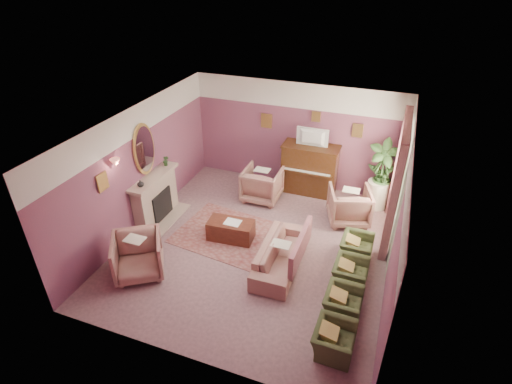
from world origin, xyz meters
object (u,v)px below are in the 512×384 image
(piano, at_px, (310,170))
(floral_armchair_left, at_px, (262,183))
(coffee_table, at_px, (231,230))
(olive_chair_b, at_px, (343,300))
(sofa, at_px, (281,250))
(side_table, at_px, (377,194))
(floral_armchair_right, at_px, (349,204))
(floral_armchair_front, at_px, (138,254))
(olive_chair_c, at_px, (351,270))
(olive_chair_d, at_px, (357,245))
(television, at_px, (312,137))
(olive_chair_a, at_px, (334,336))

(piano, xyz_separation_m, floral_armchair_left, (-1.03, -0.79, -0.17))
(coffee_table, distance_m, olive_chair_b, 3.00)
(sofa, xyz_separation_m, side_table, (1.58, 2.97, -0.04))
(coffee_table, height_order, floral_armchair_right, floral_armchair_right)
(floral_armchair_front, height_order, olive_chair_c, floral_armchair_front)
(floral_armchair_right, xyz_separation_m, olive_chair_d, (0.37, -1.26, -0.16))
(floral_armchair_front, bearing_deg, side_table, 45.19)
(side_table, bearing_deg, olive_chair_b, -92.73)
(sofa, relative_size, olive_chair_c, 2.64)
(piano, relative_size, floral_armchair_right, 1.47)
(olive_chair_b, bearing_deg, television, 112.31)
(floral_armchair_right, relative_size, olive_chair_a, 1.31)
(sofa, height_order, olive_chair_c, sofa)
(coffee_table, distance_m, floral_armchair_right, 2.84)
(television, bearing_deg, piano, 90.00)
(television, xyz_separation_m, side_table, (1.77, -0.07, -1.25))
(television, xyz_separation_m, olive_chair_a, (1.59, -4.68, -1.29))
(coffee_table, bearing_deg, olive_chair_c, -9.99)
(floral_armchair_front, xyz_separation_m, side_table, (4.13, 4.16, -0.13))
(sofa, xyz_separation_m, floral_armchair_front, (-2.55, -1.19, 0.09))
(coffee_table, relative_size, olive_chair_c, 1.38)
(olive_chair_b, bearing_deg, olive_chair_c, 90.00)
(floral_armchair_front, bearing_deg, television, 60.77)
(coffee_table, distance_m, floral_armchair_left, 1.85)
(olive_chair_a, bearing_deg, olive_chair_c, 90.00)
(sofa, distance_m, floral_armchair_left, 2.60)
(floral_armchair_left, relative_size, olive_chair_d, 1.31)
(television, height_order, olive_chair_c, television)
(side_table, bearing_deg, floral_armchair_right, -121.77)
(television, distance_m, olive_chair_b, 4.37)
(olive_chair_b, relative_size, olive_chair_d, 1.00)
(olive_chair_a, bearing_deg, olive_chair_b, 90.00)
(floral_armchair_left, bearing_deg, sofa, -62.16)
(floral_armchair_right, xyz_separation_m, olive_chair_c, (0.37, -2.08, -0.16))
(sofa, height_order, olive_chair_a, sofa)
(floral_armchair_front, distance_m, olive_chair_b, 3.97)
(piano, relative_size, side_table, 2.00)
(television, xyz_separation_m, floral_armchair_left, (-1.03, -0.74, -1.12))
(floral_armchair_front, bearing_deg, olive_chair_c, 16.65)
(floral_armchair_right, bearing_deg, olive_chair_d, -73.53)
(olive_chair_b, bearing_deg, floral_armchair_left, 129.93)
(coffee_table, xyz_separation_m, olive_chair_b, (2.70, -1.30, 0.09))
(piano, height_order, television, television)
(piano, distance_m, olive_chair_b, 4.24)
(sofa, distance_m, olive_chair_a, 2.16)
(olive_chair_a, bearing_deg, piano, 108.52)
(floral_armchair_left, distance_m, floral_armchair_right, 2.26)
(sofa, bearing_deg, coffee_table, 160.08)
(floral_armchair_left, xyz_separation_m, side_table, (2.80, 0.67, -0.13))
(television, relative_size, floral_armchair_left, 0.84)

